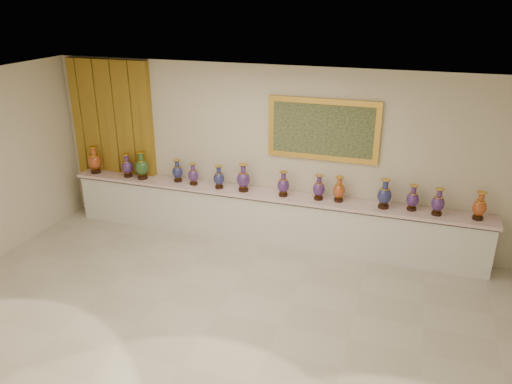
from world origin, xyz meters
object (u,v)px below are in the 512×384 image
counter (267,217)px  vase_2 (142,167)px  vase_0 (95,161)px  vase_1 (127,167)px

counter → vase_2: 2.46m
vase_0 → vase_1: vase_0 is taller
vase_1 → vase_2: vase_2 is taller
vase_0 → vase_1: (0.70, 0.00, -0.03)m
counter → vase_2: (-2.36, -0.06, 0.69)m
vase_0 → vase_2: size_ratio=1.01×
counter → vase_0: vase_0 is taller
vase_2 → vase_0: bearing=179.6°
vase_2 → counter: bearing=1.4°
counter → vase_0: 3.44m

